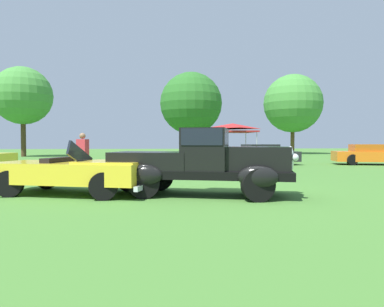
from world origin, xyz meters
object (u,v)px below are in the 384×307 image
(spectator_between_cars, at_px, (83,154))
(canopy_tent_left_field, at_px, (232,127))
(feature_pickup_truck, at_px, (202,161))
(show_car_orange, at_px, (370,155))
(show_car_charcoal, at_px, (262,155))
(neighbor_convertible, at_px, (76,172))

(spectator_between_cars, relative_size, canopy_tent_left_field, 0.55)
(feature_pickup_truck, bearing_deg, show_car_orange, 41.72)
(show_car_charcoal, bearing_deg, spectator_between_cars, -144.00)
(feature_pickup_truck, height_order, canopy_tent_left_field, canopy_tent_left_field)
(show_car_orange, height_order, canopy_tent_left_field, canopy_tent_left_field)
(neighbor_convertible, bearing_deg, show_car_charcoal, 50.63)
(canopy_tent_left_field, bearing_deg, spectator_between_cars, -126.17)
(feature_pickup_truck, height_order, neighbor_convertible, feature_pickup_truck)
(show_car_charcoal, relative_size, canopy_tent_left_field, 1.41)
(canopy_tent_left_field, bearing_deg, feature_pickup_truck, -106.26)
(show_car_orange, distance_m, canopy_tent_left_field, 9.15)
(feature_pickup_truck, height_order, show_car_orange, feature_pickup_truck)
(feature_pickup_truck, distance_m, canopy_tent_left_field, 16.67)
(show_car_charcoal, xyz_separation_m, canopy_tent_left_field, (-0.60, 4.97, 1.82))
(show_car_orange, bearing_deg, spectator_between_cars, -158.68)
(canopy_tent_left_field, bearing_deg, neighbor_convertible, -117.26)
(feature_pickup_truck, height_order, spectator_between_cars, feature_pickup_truck)
(show_car_charcoal, distance_m, spectator_between_cars, 11.15)
(spectator_between_cars, bearing_deg, show_car_charcoal, 36.00)
(feature_pickup_truck, distance_m, neighbor_convertible, 3.31)
(spectator_between_cars, bearing_deg, canopy_tent_left_field, 53.83)
(neighbor_convertible, height_order, show_car_orange, neighbor_convertible)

